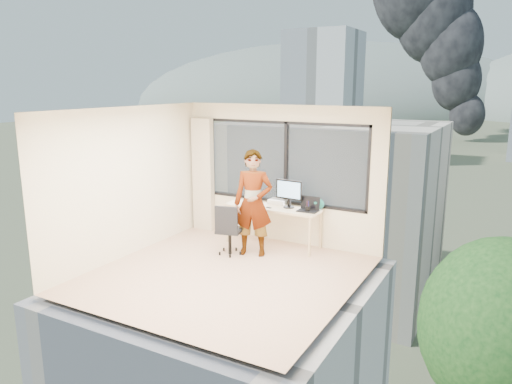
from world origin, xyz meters
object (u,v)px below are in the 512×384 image
Objects in this scene: chair at (230,229)px; handbag at (317,204)px; laptop at (308,205)px; monitor at (289,194)px; desk at (273,226)px; person at (253,203)px; game_console at (278,201)px.

handbag is (1.24, 0.98, 0.39)m from chair.
chair is 2.50× the size of laptop.
desk is at bearing -166.30° from monitor.
laptop is at bearing 20.49° from person.
desk is 5.48× the size of game_console.
person reaches higher than laptop.
handbag is at bearing -8.18° from game_console.
laptop is (0.78, 0.59, -0.07)m from person.
desk is 0.94m from chair.
monitor is 1.39× the size of laptop.
chair is 3.27× the size of handbag.
laptop is (0.73, -0.28, 0.08)m from game_console.
person is 6.53× the size of handbag.
laptop is (0.41, -0.09, -0.15)m from monitor.
laptop is at bearing -112.32° from handbag.
game_console is at bearing 158.17° from laptop.
game_console is (-0.32, 0.19, -0.22)m from monitor.
person is 5.71× the size of game_console.
person is at bearing -95.34° from game_console.
laptop is at bearing -22.71° from game_console.
person is at bearing 14.20° from chair.
monitor is 1.59× the size of game_console.
chair is at bearing -118.24° from desk.
desk is at bearing 47.87° from chair.
monitor is at bearing 35.94° from chair.
monitor is at bearing -165.35° from handbag.
chair is (-0.44, -0.82, 0.09)m from desk.
chair is 0.63m from person.
person is at bearing -96.78° from desk.
handbag reaches higher than chair.
monitor is 1.82× the size of handbag.
handbag is (0.50, 0.10, -0.15)m from monitor.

